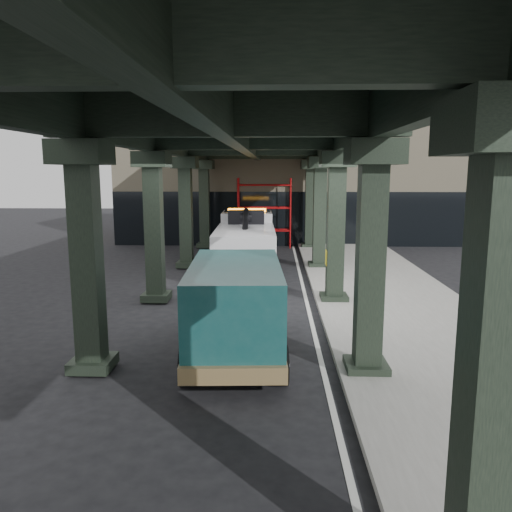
# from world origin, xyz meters

# --- Properties ---
(ground) EXTENTS (90.00, 90.00, 0.00)m
(ground) POSITION_xyz_m (0.00, 0.00, 0.00)
(ground) COLOR black
(ground) RESTS_ON ground
(sidewalk) EXTENTS (5.00, 40.00, 0.15)m
(sidewalk) POSITION_xyz_m (4.50, 2.00, 0.07)
(sidewalk) COLOR gray
(sidewalk) RESTS_ON ground
(lane_stripe) EXTENTS (0.12, 38.00, 0.01)m
(lane_stripe) POSITION_xyz_m (1.70, 2.00, 0.01)
(lane_stripe) COLOR silver
(lane_stripe) RESTS_ON ground
(viaduct) EXTENTS (7.40, 32.00, 6.40)m
(viaduct) POSITION_xyz_m (-0.40, 2.00, 5.46)
(viaduct) COLOR black
(viaduct) RESTS_ON ground
(building) EXTENTS (22.00, 10.00, 8.00)m
(building) POSITION_xyz_m (2.00, 20.00, 4.00)
(building) COLOR #C6B793
(building) RESTS_ON ground
(scaffolding) EXTENTS (3.08, 0.88, 4.00)m
(scaffolding) POSITION_xyz_m (0.00, 14.64, 2.11)
(scaffolding) COLOR red
(scaffolding) RESTS_ON ground
(tow_truck) EXTENTS (2.76, 8.55, 2.77)m
(tow_truck) POSITION_xyz_m (-0.66, 7.52, 1.35)
(tow_truck) COLOR black
(tow_truck) RESTS_ON ground
(towed_van) EXTENTS (2.50, 5.70, 2.27)m
(towed_van) POSITION_xyz_m (-0.31, -2.82, 1.22)
(towed_van) COLOR #134646
(towed_van) RESTS_ON ground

